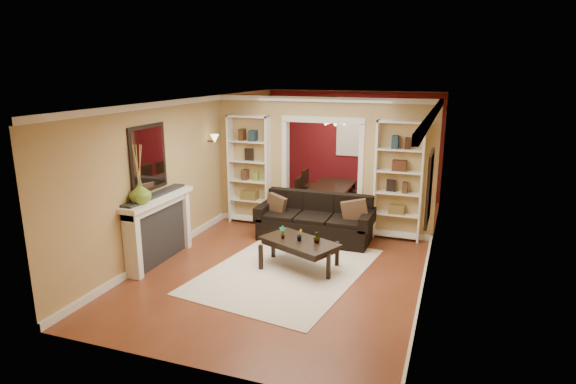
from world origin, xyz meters
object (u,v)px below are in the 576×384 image
at_px(sofa, 315,218).
at_px(coffee_table, 299,254).
at_px(dining_table, 333,197).
at_px(fireplace, 160,229).
at_px(bookshelf_left, 249,170).
at_px(bookshelf_right, 398,181).

relative_size(sofa, coffee_table, 1.75).
distance_m(coffee_table, dining_table, 3.60).
relative_size(coffee_table, fireplace, 0.75).
height_order(coffee_table, bookshelf_left, bookshelf_left).
bearing_deg(bookshelf_right, dining_table, 136.51).
relative_size(sofa, dining_table, 1.37).
relative_size(coffee_table, bookshelf_right, 0.55).
bearing_deg(fireplace, coffee_table, 12.88).
bearing_deg(dining_table, bookshelf_left, 137.96).
relative_size(coffee_table, bookshelf_left, 0.55).
xyz_separation_m(sofa, fireplace, (-2.16, -1.95, 0.15)).
bearing_deg(dining_table, coffee_table, -174.46).
bearing_deg(bookshelf_right, bookshelf_left, 180.00).
bearing_deg(fireplace, bookshelf_left, 77.95).
relative_size(bookshelf_left, dining_table, 1.42).
bearing_deg(fireplace, dining_table, 64.43).
height_order(sofa, dining_table, sofa).
height_order(sofa, bookshelf_right, bookshelf_right).
bearing_deg(dining_table, bookshelf_right, -133.49).
relative_size(sofa, bookshelf_left, 0.96).
bearing_deg(bookshelf_left, dining_table, 47.96).
bearing_deg(dining_table, fireplace, 154.43).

